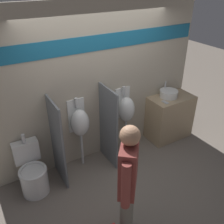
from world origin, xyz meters
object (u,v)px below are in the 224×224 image
object	(u,v)px
sink_basin	(169,94)
toilet	(33,174)
cell_phone	(165,102)
urinal_near_counter	(80,123)
urinal_far	(126,109)
person_in_vest	(128,181)

from	to	relation	value
sink_basin	toilet	size ratio (longest dim) A/B	0.38
cell_phone	urinal_near_counter	world-z (taller)	urinal_near_counter
urinal_far	person_in_vest	distance (m)	1.84
cell_phone	person_in_vest	world-z (taller)	person_in_vest
toilet	urinal_near_counter	bearing A→B (deg)	11.22
person_in_vest	sink_basin	bearing A→B (deg)	-12.27
urinal_far	person_in_vest	xyz separation A→B (m)	(-0.98, -1.55, 0.07)
urinal_near_counter	toilet	distance (m)	1.07
urinal_far	toilet	world-z (taller)	urinal_far
sink_basin	urinal_far	world-z (taller)	urinal_far
urinal_far	person_in_vest	bearing A→B (deg)	-122.38
toilet	person_in_vest	world-z (taller)	person_in_vest
sink_basin	urinal_near_counter	bearing A→B (deg)	178.14
person_in_vest	urinal_near_counter	bearing A→B (deg)	36.99
cell_phone	urinal_near_counter	distance (m)	1.65
cell_phone	person_in_vest	distance (m)	2.17
cell_phone	urinal_far	xyz separation A→B (m)	(-0.73, 0.21, -0.05)
sink_basin	toilet	distance (m)	2.83
toilet	person_in_vest	size ratio (longest dim) A/B	0.55
urinal_near_counter	sink_basin	bearing A→B (deg)	-1.86
sink_basin	person_in_vest	bearing A→B (deg)	-142.20
sink_basin	urinal_near_counter	xyz separation A→B (m)	(-1.84, 0.06, -0.11)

